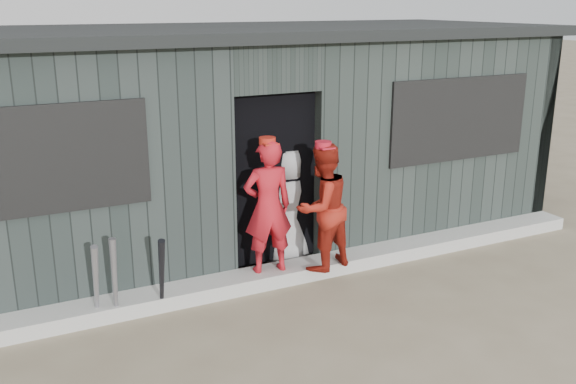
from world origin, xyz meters
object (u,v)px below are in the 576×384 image
bat_left (96,284)px  player_red_right (322,207)px  bat_mid (115,280)px  player_red_left (268,207)px  dugout (228,136)px  player_grey_back (287,206)px  bat_right (162,276)px

bat_left → player_red_right: 2.39m
player_red_right → bat_mid: bearing=-16.3°
player_red_left → player_red_right: player_red_left is taller
bat_mid → player_red_left: (1.64, 0.16, 0.43)m
dugout → player_grey_back: bearing=-80.3°
bat_left → player_red_right: bearing=-1.0°
player_red_right → player_grey_back: (-0.11, 0.61, -0.15)m
bat_left → dugout: bearing=41.9°
player_red_left → player_grey_back: (0.43, 0.42, -0.18)m
bat_mid → dugout: bearing=44.6°
bat_right → dugout: (1.44, 1.92, 0.87)m
player_red_right → player_grey_back: size_ratio=1.00×
player_red_left → player_grey_back: player_red_left is taller
bat_mid → player_red_left: 1.71m
bat_mid → player_red_right: bearing=-0.7°
bat_right → player_grey_back: 1.81m
player_red_left → player_red_right: 0.57m
player_red_right → player_red_left: bearing=-34.9°
bat_mid → dugout: (1.86, 1.84, 0.86)m
player_grey_back → bat_right: bearing=10.1°
player_grey_back → dugout: size_ratio=0.16×
player_red_left → bat_right: bearing=18.0°
bat_left → dugout: dugout is taller
bat_mid → bat_right: bat_mid is taller
bat_mid → bat_right: (0.42, -0.09, -0.01)m
player_red_left → dugout: size_ratio=0.17×
bat_mid → player_red_right: (2.18, -0.03, 0.40)m
player_red_right → player_grey_back: bearing=-95.7°
player_grey_back → player_red_right: bearing=88.0°
player_grey_back → dugout: dugout is taller
player_red_left → player_grey_back: size_ratio=1.04×
bat_right → player_grey_back: player_grey_back is taller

